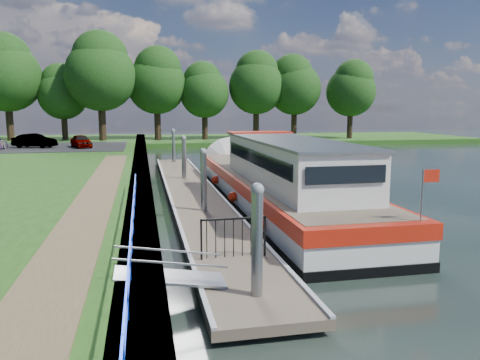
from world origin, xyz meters
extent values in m
plane|color=black|center=(0.00, 0.00, 0.00)|extent=(160.00, 160.00, 0.00)
cube|color=#473D2D|center=(-2.55, 15.00, 0.39)|extent=(1.10, 90.00, 0.78)
cube|color=#204B15|center=(12.00, 52.00, 0.30)|extent=(60.00, 18.00, 0.60)
cube|color=brown|center=(-4.40, 8.00, 0.80)|extent=(1.60, 40.00, 0.05)
cube|color=black|center=(-11.00, 38.00, 0.81)|extent=(14.00, 12.00, 0.06)
cube|color=#0C2DBF|center=(-2.75, 3.00, 1.48)|extent=(0.04, 18.00, 0.04)
cube|color=#0C2DBF|center=(-2.75, 3.00, 1.12)|extent=(0.03, 18.00, 0.03)
cylinder|color=#0C2DBF|center=(-2.75, -4.00, 1.14)|extent=(0.04, 0.04, 0.72)
cylinder|color=#0C2DBF|center=(-2.75, -2.00, 1.14)|extent=(0.04, 0.04, 0.72)
cylinder|color=#0C2DBF|center=(-2.75, 0.00, 1.14)|extent=(0.04, 0.04, 0.72)
cylinder|color=#0C2DBF|center=(-2.75, 2.00, 1.14)|extent=(0.04, 0.04, 0.72)
cylinder|color=#0C2DBF|center=(-2.75, 4.00, 1.14)|extent=(0.04, 0.04, 0.72)
cylinder|color=#0C2DBF|center=(-2.75, 6.00, 1.14)|extent=(0.04, 0.04, 0.72)
cylinder|color=#0C2DBF|center=(-2.75, 8.00, 1.14)|extent=(0.04, 0.04, 0.72)
cylinder|color=#0C2DBF|center=(-2.75, 10.00, 1.14)|extent=(0.04, 0.04, 0.72)
cylinder|color=#0C2DBF|center=(-2.75, 12.00, 1.14)|extent=(0.04, 0.04, 0.72)
cube|color=brown|center=(0.00, 13.00, 0.28)|extent=(2.50, 30.00, 0.24)
cube|color=#9EA0A3|center=(0.00, 1.00, 0.05)|extent=(2.30, 5.00, 0.30)
cube|color=#9EA0A3|center=(0.00, 9.00, 0.05)|extent=(2.30, 5.00, 0.30)
cube|color=#9EA0A3|center=(0.00, 17.00, 0.05)|extent=(2.30, 5.00, 0.30)
cube|color=#9EA0A3|center=(0.00, 25.00, 0.05)|extent=(2.30, 5.00, 0.30)
cube|color=#9EA0A3|center=(1.19, 13.00, 0.43)|extent=(0.12, 30.00, 0.06)
cube|color=#9EA0A3|center=(-1.19, 13.00, 0.43)|extent=(0.12, 30.00, 0.06)
cylinder|color=gray|center=(0.00, -0.50, 1.10)|extent=(0.26, 0.26, 3.40)
sphere|color=gray|center=(0.00, -0.50, 2.80)|extent=(0.30, 0.30, 0.30)
cylinder|color=gray|center=(0.00, 8.50, 1.10)|extent=(0.26, 0.26, 3.40)
sphere|color=gray|center=(0.00, 8.50, 2.80)|extent=(0.30, 0.30, 0.30)
cylinder|color=gray|center=(0.00, 17.50, 1.10)|extent=(0.26, 0.26, 3.40)
sphere|color=gray|center=(0.00, 17.50, 2.80)|extent=(0.30, 0.30, 0.30)
cylinder|color=gray|center=(0.00, 26.50, 1.10)|extent=(0.26, 0.26, 3.40)
sphere|color=gray|center=(0.00, 26.50, 2.80)|extent=(0.30, 0.30, 0.30)
cube|color=#A5A8AD|center=(-1.85, 0.50, 0.60)|extent=(2.58, 1.00, 0.43)
cube|color=#A5A8AD|center=(-1.85, 0.02, 1.10)|extent=(2.58, 0.04, 0.41)
cube|color=#A5A8AD|center=(-1.85, 0.98, 1.10)|extent=(2.58, 0.04, 0.41)
cube|color=black|center=(-0.90, 2.20, 0.98)|extent=(0.05, 0.05, 1.15)
cube|color=black|center=(0.90, 2.20, 0.98)|extent=(0.05, 0.05, 1.15)
cube|color=black|center=(0.00, 2.20, 1.52)|extent=(1.85, 0.05, 0.05)
cube|color=black|center=(-0.75, 2.20, 0.98)|extent=(0.02, 0.02, 1.10)
cube|color=black|center=(-0.50, 2.20, 0.98)|extent=(0.02, 0.02, 1.10)
cube|color=black|center=(-0.25, 2.20, 0.98)|extent=(0.02, 0.02, 1.10)
cube|color=black|center=(0.00, 2.20, 0.98)|extent=(0.02, 0.02, 1.10)
cube|color=black|center=(0.25, 2.20, 0.98)|extent=(0.02, 0.02, 1.10)
cube|color=black|center=(0.50, 2.20, 0.98)|extent=(0.02, 0.02, 1.10)
cube|color=black|center=(0.75, 2.20, 0.98)|extent=(0.02, 0.02, 1.10)
cube|color=black|center=(3.60, 10.89, 0.02)|extent=(4.00, 20.00, 0.55)
cube|color=silver|center=(3.60, 10.89, 0.62)|extent=(3.96, 19.90, 0.65)
cube|color=red|center=(3.60, 10.89, 1.18)|extent=(4.04, 20.00, 0.48)
cube|color=brown|center=(3.60, 10.89, 1.42)|extent=(3.68, 19.20, 0.04)
cone|color=silver|center=(3.60, 21.29, 0.55)|extent=(4.00, 1.50, 4.00)
cube|color=silver|center=(3.60, 8.39, 2.30)|extent=(3.00, 11.00, 1.75)
cube|color=gray|center=(3.60, 8.39, 3.22)|extent=(3.10, 11.20, 0.10)
cube|color=black|center=(2.08, 8.39, 2.55)|extent=(0.04, 10.00, 0.55)
cube|color=black|center=(5.12, 8.39, 2.55)|extent=(0.04, 10.00, 0.55)
cube|color=black|center=(3.60, 13.94, 2.55)|extent=(2.60, 0.04, 0.55)
cube|color=black|center=(3.60, 2.84, 2.55)|extent=(2.60, 0.04, 0.55)
cube|color=red|center=(3.60, 13.59, 3.30)|extent=(3.20, 1.60, 0.06)
cylinder|color=gray|center=(5.10, 1.19, 2.15)|extent=(0.05, 0.05, 1.50)
cube|color=red|center=(5.35, 1.19, 2.70)|extent=(0.50, 0.02, 0.35)
sphere|color=red|center=(1.48, 4.89, 0.65)|extent=(0.44, 0.44, 0.44)
sphere|color=red|center=(1.48, 9.89, 0.65)|extent=(0.44, 0.44, 0.44)
sphere|color=red|center=(1.48, 14.89, 0.65)|extent=(0.44, 0.44, 0.44)
imported|color=#594C47|center=(2.40, 4.25, 2.30)|extent=(0.43, 0.64, 1.72)
cylinder|color=#332316|center=(-17.49, 49.36, 2.70)|extent=(0.83, 0.83, 4.21)
sphere|color=#133510|center=(-17.49, 49.36, 8.08)|extent=(7.95, 7.95, 7.95)
sphere|color=#133510|center=(-17.71, 49.47, 10.07)|extent=(6.31, 6.31, 6.31)
cylinder|color=#332316|center=(-11.50, 49.87, 2.15)|extent=(0.70, 0.70, 3.10)
sphere|color=#133510|center=(-11.50, 49.87, 6.11)|extent=(5.85, 5.85, 5.85)
sphere|color=#133510|center=(-11.67, 50.04, 7.57)|extent=(4.65, 4.65, 4.65)
cylinder|color=#332316|center=(-6.89, 47.36, 2.75)|extent=(0.84, 0.84, 4.29)
sphere|color=#133510|center=(-6.89, 47.36, 8.23)|extent=(8.10, 8.10, 8.10)
sphere|color=#133510|center=(-6.84, 47.51, 10.25)|extent=(6.44, 6.44, 6.44)
cylinder|color=#332316|center=(-0.41, 49.36, 2.52)|extent=(0.79, 0.79, 3.83)
sphere|color=#133510|center=(-0.41, 49.36, 7.42)|extent=(7.24, 7.24, 7.24)
sphere|color=#133510|center=(-0.22, 49.13, 9.23)|extent=(5.75, 5.75, 5.75)
cylinder|color=#332316|center=(5.49, 49.09, 2.23)|extent=(0.72, 0.72, 3.26)
sphere|color=#133510|center=(5.49, 49.09, 6.40)|extent=(6.16, 6.16, 6.16)
sphere|color=#133510|center=(5.30, 49.34, 7.93)|extent=(4.89, 4.89, 4.89)
cylinder|color=#332316|center=(12.25, 49.38, 2.49)|extent=(0.78, 0.78, 3.77)
sphere|color=#133510|center=(12.25, 49.38, 7.31)|extent=(7.13, 7.13, 7.13)
sphere|color=#133510|center=(12.38, 49.62, 9.09)|extent=(5.66, 5.66, 5.66)
cylinder|color=#332316|center=(17.42, 49.40, 2.42)|extent=(0.77, 0.77, 3.65)
sphere|color=#133510|center=(17.42, 49.40, 7.09)|extent=(6.89, 6.89, 6.89)
sphere|color=#133510|center=(17.07, 49.41, 8.81)|extent=(5.47, 5.47, 5.47)
cylinder|color=#332316|center=(24.52, 47.52, 2.30)|extent=(0.74, 0.74, 3.41)
sphere|color=#133510|center=(24.52, 47.52, 6.66)|extent=(6.43, 6.43, 6.43)
sphere|color=#133510|center=(24.75, 47.30, 8.26)|extent=(5.11, 5.11, 5.11)
imported|color=#999999|center=(-8.05, 36.33, 1.46)|extent=(2.58, 3.94, 1.25)
imported|color=#999999|center=(-12.33, 37.08, 1.49)|extent=(4.24, 2.68, 1.32)
camera|label=1|loc=(-2.41, -10.16, 4.54)|focal=35.00mm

